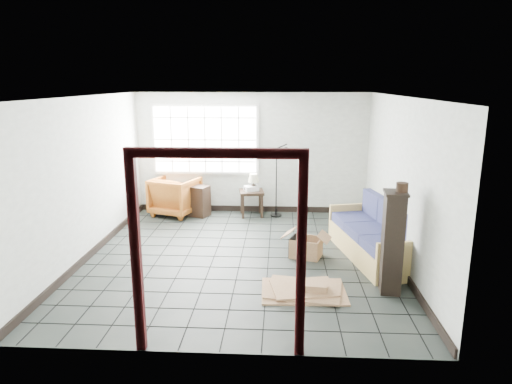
# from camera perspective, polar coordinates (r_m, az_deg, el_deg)

# --- Properties ---
(ground) EXTENTS (5.50, 5.50, 0.00)m
(ground) POSITION_cam_1_polar(r_m,az_deg,el_deg) (7.61, -1.86, -8.11)
(ground) COLOR black
(ground) RESTS_ON ground
(room_shell) EXTENTS (5.02, 5.52, 2.61)m
(room_shell) POSITION_cam_1_polar(r_m,az_deg,el_deg) (7.19, -1.94, 4.50)
(room_shell) COLOR #A6ABA4
(room_shell) RESTS_ON ground
(window_panel) EXTENTS (2.32, 0.08, 1.52)m
(window_panel) POSITION_cam_1_polar(r_m,az_deg,el_deg) (9.95, -6.36, 6.53)
(window_panel) COLOR silver
(window_panel) RESTS_ON ground
(doorway_trim) EXTENTS (1.80, 0.08, 2.20)m
(doorway_trim) POSITION_cam_1_polar(r_m,az_deg,el_deg) (4.62, -4.87, -4.60)
(doorway_trim) COLOR #350C0E
(doorway_trim) RESTS_ON ground
(futon_sofa) EXTENTS (1.23, 2.22, 0.93)m
(futon_sofa) POSITION_cam_1_polar(r_m,az_deg,el_deg) (7.75, 14.83, -5.53)
(futon_sofa) COLOR tan
(futon_sofa) RESTS_ON ground
(armchair) EXTENTS (1.11, 1.07, 0.91)m
(armchair) POSITION_cam_1_polar(r_m,az_deg,el_deg) (9.99, -10.06, -0.26)
(armchair) COLOR maroon
(armchair) RESTS_ON ground
(side_table) EXTENTS (0.57, 0.57, 0.55)m
(side_table) POSITION_cam_1_polar(r_m,az_deg,el_deg) (9.75, -0.56, -0.38)
(side_table) COLOR black
(side_table) RESTS_ON ground
(table_lamp) EXTENTS (0.24, 0.24, 0.35)m
(table_lamp) POSITION_cam_1_polar(r_m,az_deg,el_deg) (9.71, -0.31, 1.64)
(table_lamp) COLOR black
(table_lamp) RESTS_ON side_table
(projector) EXTENTS (0.35, 0.31, 0.10)m
(projector) POSITION_cam_1_polar(r_m,az_deg,el_deg) (9.71, -0.60, 0.46)
(projector) COLOR silver
(projector) RESTS_ON side_table
(floor_lamp) EXTENTS (0.42, 0.38, 1.58)m
(floor_lamp) POSITION_cam_1_polar(r_m,az_deg,el_deg) (9.58, 3.11, 1.72)
(floor_lamp) COLOR black
(floor_lamp) RESTS_ON ground
(console_shelf) EXTENTS (0.91, 0.63, 0.66)m
(console_shelf) POSITION_cam_1_polar(r_m,az_deg,el_deg) (9.95, -8.21, -0.98)
(console_shelf) COLOR black
(console_shelf) RESTS_ON ground
(tall_shelf) EXTENTS (0.33, 0.41, 1.42)m
(tall_shelf) POSITION_cam_1_polar(r_m,az_deg,el_deg) (6.45, 16.68, -5.97)
(tall_shelf) COLOR black
(tall_shelf) RESTS_ON ground
(pot) EXTENTS (0.19, 0.19, 0.12)m
(pot) POSITION_cam_1_polar(r_m,az_deg,el_deg) (6.27, 17.80, 0.58)
(pot) COLOR black
(pot) RESTS_ON tall_shelf
(open_box) EXTENTS (0.86, 0.60, 0.44)m
(open_box) POSITION_cam_1_polar(r_m,az_deg,el_deg) (7.62, 6.25, -6.87)
(open_box) COLOR brown
(open_box) RESTS_ON ground
(cardboard_pile) EXTENTS (1.17, 0.90, 0.17)m
(cardboard_pile) POSITION_cam_1_polar(r_m,az_deg,el_deg) (6.44, 6.16, -12.00)
(cardboard_pile) COLOR brown
(cardboard_pile) RESTS_ON ground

